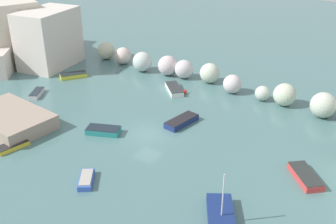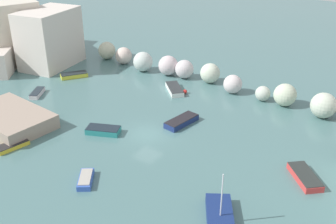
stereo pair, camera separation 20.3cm
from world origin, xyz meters
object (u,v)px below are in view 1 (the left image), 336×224
at_px(moored_boat_6, 305,176).
at_px(moored_boat_8, 12,146).
at_px(moored_boat_1, 103,130).
at_px(moored_boat_0, 221,219).
at_px(moored_boat_4, 86,179).
at_px(moored_boat_2, 182,121).
at_px(moored_boat_9, 37,93).
at_px(moored_boat_7, 73,75).
at_px(moored_boat_5, 39,121).
at_px(stone_dock, 10,119).
at_px(moored_boat_3, 174,89).
at_px(channel_buoy, 185,92).

relative_size(moored_boat_6, moored_boat_8, 1.21).
bearing_deg(moored_boat_6, moored_boat_1, -122.11).
bearing_deg(moored_boat_8, moored_boat_0, -74.83).
relative_size(moored_boat_0, moored_boat_4, 1.84).
relative_size(moored_boat_2, moored_boat_9, 1.37).
xyz_separation_m(moored_boat_6, moored_boat_7, (-33.26, 5.60, -0.01)).
bearing_deg(moored_boat_6, moored_boat_5, -120.45).
bearing_deg(stone_dock, moored_boat_4, -11.31).
relative_size(moored_boat_2, moored_boat_3, 1.05).
xyz_separation_m(moored_boat_1, moored_boat_7, (-13.90, 9.25, -0.02)).
height_order(moored_boat_0, moored_boat_7, moored_boat_0).
bearing_deg(moored_boat_2, stone_dock, 133.28).
height_order(moored_boat_0, moored_boat_4, moored_boat_0).
bearing_deg(moored_boat_9, stone_dock, -1.27).
distance_m(moored_boat_1, moored_boat_7, 16.70).
relative_size(moored_boat_5, moored_boat_6, 0.85).
bearing_deg(moored_boat_0, moored_boat_8, 63.06).
height_order(moored_boat_3, moored_boat_4, moored_boat_3).
bearing_deg(moored_boat_6, moored_boat_9, -130.66).
height_order(moored_boat_6, moored_boat_9, moored_boat_6).
distance_m(moored_boat_0, moored_boat_9, 30.14).
distance_m(moored_boat_2, moored_boat_3, 8.71).
distance_m(channel_buoy, moored_boat_2, 8.00).
bearing_deg(moored_boat_7, moored_boat_9, -140.45).
relative_size(moored_boat_3, moored_boat_4, 1.40).
xyz_separation_m(moored_boat_0, moored_boat_1, (-16.03, 5.07, -0.06)).
xyz_separation_m(channel_buoy, moored_boat_4, (3.00, -20.08, -0.00)).
bearing_deg(moored_boat_9, moored_boat_4, 30.20).
relative_size(moored_boat_3, moored_boat_7, 1.06).
bearing_deg(stone_dock, moored_boat_8, -34.71).
relative_size(moored_boat_0, moored_boat_7, 1.39).
xyz_separation_m(channel_buoy, moored_boat_0, (14.54, -18.18, 0.11)).
xyz_separation_m(moored_boat_7, moored_boat_9, (0.73, -6.80, -0.02)).
distance_m(moored_boat_1, moored_boat_3, 12.96).
bearing_deg(moored_boat_8, moored_boat_2, -29.02).
height_order(moored_boat_0, moored_boat_9, moored_boat_0).
distance_m(moored_boat_2, moored_boat_6, 14.13).
xyz_separation_m(moored_boat_2, moored_boat_5, (-12.63, -8.32, -0.07)).
distance_m(moored_boat_5, moored_boat_8, 5.27).
bearing_deg(moored_boat_6, stone_dock, -117.38).
xyz_separation_m(moored_boat_2, moored_boat_9, (-18.63, -3.72, -0.04)).
bearing_deg(moored_boat_4, moored_boat_7, -168.37).
distance_m(moored_boat_3, moored_boat_5, 16.73).
distance_m(moored_boat_0, moored_boat_7, 33.18).
bearing_deg(moored_boat_1, moored_boat_5, -7.18).
relative_size(moored_boat_4, moored_boat_6, 0.73).
bearing_deg(moored_boat_9, moored_boat_6, 60.41).
distance_m(moored_boat_3, moored_boat_7, 14.40).
relative_size(stone_dock, moored_boat_5, 2.80).
distance_m(moored_boat_0, moored_boat_4, 11.70).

